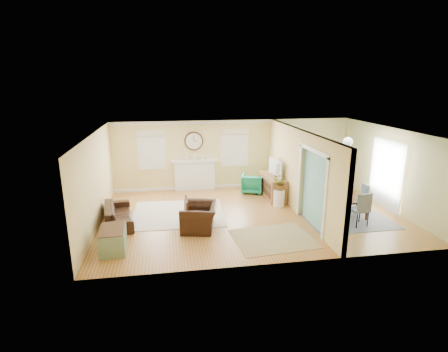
{
  "coord_description": "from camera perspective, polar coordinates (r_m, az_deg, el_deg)",
  "views": [
    {
      "loc": [
        -2.45,
        -9.84,
        4.02
      ],
      "look_at": [
        -0.8,
        0.3,
        1.2
      ],
      "focal_mm": 28.0,
      "sensor_mm": 36.0,
      "label": 1
    }
  ],
  "objects": [
    {
      "name": "eames_chair",
      "position": [
        9.78,
        -4.02,
        -6.68
      ],
      "size": [
        1.17,
        1.28,
        0.72
      ],
      "primitive_type": "imported",
      "rotation": [
        0.0,
        0.0,
        -1.77
      ],
      "color": "black",
      "rests_on": "floor"
    },
    {
      "name": "wall_front",
      "position": [
        7.76,
        9.84,
        -5.41
      ],
      "size": [
        9.0,
        0.02,
        2.6
      ],
      "primitive_type": "cube",
      "color": "#E1C883",
      "rests_on": "ground"
    },
    {
      "name": "credenza",
      "position": [
        12.46,
        7.92,
        -1.7
      ],
      "size": [
        0.56,
        1.65,
        0.8
      ],
      "color": "olive",
      "rests_on": "floor"
    },
    {
      "name": "floor",
      "position": [
        10.91,
        4.43,
        -6.32
      ],
      "size": [
        9.0,
        9.0,
        0.0
      ],
      "primitive_type": "plane",
      "color": "brown",
      "rests_on": "ground"
    },
    {
      "name": "partition",
      "position": [
        11.2,
        11.78,
        1.25
      ],
      "size": [
        0.17,
        6.0,
        2.6
      ],
      "color": "#E1C883",
      "rests_on": "ground"
    },
    {
      "name": "green_chair",
      "position": [
        12.94,
        4.64,
        -1.2
      ],
      "size": [
        0.96,
        0.97,
        0.69
      ],
      "primitive_type": "imported",
      "rotation": [
        0.0,
        0.0,
        2.79
      ],
      "color": "#008252",
      "rests_on": "floor"
    },
    {
      "name": "dining_chair_s",
      "position": [
        10.63,
        21.26,
        -4.55
      ],
      "size": [
        0.5,
        0.5,
        1.01
      ],
      "color": "slate",
      "rests_on": "floor"
    },
    {
      "name": "wall_right",
      "position": [
        12.36,
        25.3,
        1.13
      ],
      "size": [
        0.02,
        6.0,
        2.6
      ],
      "primitive_type": "cube",
      "color": "#E1C883",
      "rests_on": "ground"
    },
    {
      "name": "dining_chair_e",
      "position": [
        11.74,
        21.27,
        -3.04
      ],
      "size": [
        0.42,
        0.42,
        0.9
      ],
      "color": "slate",
      "rests_on": "floor"
    },
    {
      "name": "ceiling",
      "position": [
        10.24,
        4.73,
        7.32
      ],
      "size": [
        9.0,
        6.0,
        0.02
      ],
      "primitive_type": "cube",
      "color": "white",
      "rests_on": "wall_back"
    },
    {
      "name": "wall_back",
      "position": [
        13.36,
        1.53,
        3.59
      ],
      "size": [
        9.0,
        0.02,
        2.6
      ],
      "primitive_type": "cube",
      "color": "#E1C883",
      "rests_on": "ground"
    },
    {
      "name": "tv",
      "position": [
        12.27,
        7.96,
        1.39
      ],
      "size": [
        0.25,
        1.03,
        0.59
      ],
      "primitive_type": "imported",
      "rotation": [
        0.0,
        0.0,
        1.68
      ],
      "color": "black",
      "rests_on": "credenza"
    },
    {
      "name": "fireplace",
      "position": [
        13.21,
        -4.8,
        0.27
      ],
      "size": [
        1.7,
        0.3,
        1.17
      ],
      "color": "white",
      "rests_on": "ground"
    },
    {
      "name": "dining_table",
      "position": [
        11.54,
        18.21,
        -4.15
      ],
      "size": [
        1.32,
        1.97,
        0.64
      ],
      "primitive_type": "imported",
      "rotation": [
        0.0,
        0.0,
        1.75
      ],
      "color": "#3F210F",
      "rests_on": "floor"
    },
    {
      "name": "rug_grey",
      "position": [
        11.65,
        18.08,
        -5.61
      ],
      "size": [
        2.49,
        3.11,
        0.01
      ],
      "primitive_type": "cube",
      "color": "slate",
      "rests_on": "floor"
    },
    {
      "name": "window_left",
      "position": [
        13.03,
        -11.76,
        4.58
      ],
      "size": [
        1.05,
        0.13,
        1.42
      ],
      "color": "white",
      "rests_on": "wall_back"
    },
    {
      "name": "potted_plant",
      "position": [
        11.52,
        9.06,
        -1.21
      ],
      "size": [
        0.5,
        0.46,
        0.47
      ],
      "primitive_type": "imported",
      "rotation": [
        0.0,
        0.0,
        2.89
      ],
      "color": "#337F33",
      "rests_on": "garden_stool"
    },
    {
      "name": "wall_clock",
      "position": [
        13.03,
        -4.96,
        5.7
      ],
      "size": [
        0.7,
        0.07,
        0.7
      ],
      "color": "#3F210F",
      "rests_on": "wall_back"
    },
    {
      "name": "rug_jute",
      "position": [
        9.41,
        8.02,
        -10.07
      ],
      "size": [
        2.18,
        1.85,
        0.01
      ],
      "primitive_type": "cube",
      "rotation": [
        0.0,
        0.0,
        0.1
      ],
      "color": "tan",
      "rests_on": "floor"
    },
    {
      "name": "dining_chair_w",
      "position": [
        11.16,
        15.66,
        -3.28
      ],
      "size": [
        0.53,
        0.53,
        0.96
      ],
      "color": "white",
      "rests_on": "floor"
    },
    {
      "name": "pendant",
      "position": [
        11.4,
        19.55,
        5.28
      ],
      "size": [
        0.3,
        0.3,
        0.55
      ],
      "color": "gold",
      "rests_on": "ceiling"
    },
    {
      "name": "dining_chair_n",
      "position": [
        12.36,
        15.67,
        -1.64
      ],
      "size": [
        0.48,
        0.48,
        0.9
      ],
      "color": "slate",
      "rests_on": "floor"
    },
    {
      "name": "french_doors",
      "position": [
        12.38,
        25.02,
        0.23
      ],
      "size": [
        0.06,
        1.7,
        2.2
      ],
      "color": "white",
      "rests_on": "ground"
    },
    {
      "name": "wall_left",
      "position": [
        10.42,
        -20.24,
        -0.77
      ],
      "size": [
        0.02,
        6.0,
        2.6
      ],
      "primitive_type": "cube",
      "color": "#E1C883",
      "rests_on": "ground"
    },
    {
      "name": "window_right",
      "position": [
        13.25,
        1.79,
        5.07
      ],
      "size": [
        1.05,
        0.13,
        1.42
      ],
      "color": "white",
      "rests_on": "wall_back"
    },
    {
      "name": "sofa",
      "position": [
        10.63,
        -16.83,
        -5.98
      ],
      "size": [
        1.03,
        1.99,
        0.55
      ],
      "primitive_type": "imported",
      "rotation": [
        0.0,
        0.0,
        1.73
      ],
      "color": "black",
      "rests_on": "floor"
    },
    {
      "name": "garden_stool",
      "position": [
        11.67,
        8.96,
        -3.58
      ],
      "size": [
        0.37,
        0.37,
        0.54
      ],
      "primitive_type": "cylinder",
      "color": "white",
      "rests_on": "floor"
    },
    {
      "name": "rug_cream",
      "position": [
        11.05,
        -7.45,
        -6.09
      ],
      "size": [
        2.89,
        2.53,
        0.01
      ],
      "primitive_type": "cube",
      "rotation": [
        0.0,
        0.0,
        -0.04
      ],
      "color": "beige",
      "rests_on": "floor"
    },
    {
      "name": "trunk",
      "position": [
        9.05,
        -17.66,
        -9.85
      ],
      "size": [
        0.65,
        1.01,
        0.56
      ],
      "color": "gray",
      "rests_on": "floor"
    }
  ]
}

